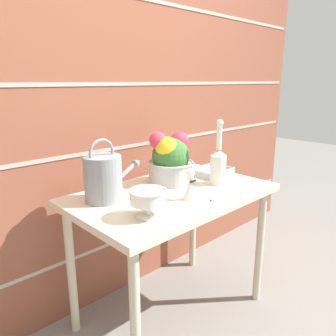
{
  "coord_description": "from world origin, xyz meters",
  "views": [
    {
      "loc": [
        -1.13,
        -1.15,
        1.3
      ],
      "look_at": [
        0.0,
        0.03,
        0.86
      ],
      "focal_mm": 35.0,
      "sensor_mm": 36.0,
      "label": 1
    }
  ],
  "objects_px": {
    "watering_can": "(104,177)",
    "glass_decanter": "(218,164)",
    "wire_tray": "(212,173)",
    "figurine_vase": "(190,187)",
    "crystal_pedestal_bowl": "(148,199)",
    "flower_planter": "(170,160)"
  },
  "relations": [
    {
      "from": "watering_can",
      "to": "figurine_vase",
      "type": "height_order",
      "value": "watering_can"
    },
    {
      "from": "glass_decanter",
      "to": "figurine_vase",
      "type": "height_order",
      "value": "glass_decanter"
    },
    {
      "from": "flower_planter",
      "to": "wire_tray",
      "type": "height_order",
      "value": "flower_planter"
    },
    {
      "from": "crystal_pedestal_bowl",
      "to": "flower_planter",
      "type": "height_order",
      "value": "flower_planter"
    },
    {
      "from": "figurine_vase",
      "to": "crystal_pedestal_bowl",
      "type": "bearing_deg",
      "value": -176.55
    },
    {
      "from": "watering_can",
      "to": "crystal_pedestal_bowl",
      "type": "bearing_deg",
      "value": -85.4
    },
    {
      "from": "crystal_pedestal_bowl",
      "to": "figurine_vase",
      "type": "height_order",
      "value": "figurine_vase"
    },
    {
      "from": "watering_can",
      "to": "glass_decanter",
      "type": "bearing_deg",
      "value": -19.71
    },
    {
      "from": "flower_planter",
      "to": "glass_decanter",
      "type": "bearing_deg",
      "value": -48.99
    },
    {
      "from": "flower_planter",
      "to": "watering_can",
      "type": "bearing_deg",
      "value": 177.98
    },
    {
      "from": "flower_planter",
      "to": "glass_decanter",
      "type": "height_order",
      "value": "glass_decanter"
    },
    {
      "from": "flower_planter",
      "to": "figurine_vase",
      "type": "relative_size",
      "value": 1.9
    },
    {
      "from": "crystal_pedestal_bowl",
      "to": "flower_planter",
      "type": "xyz_separation_m",
      "value": [
        0.4,
        0.28,
        0.05
      ]
    },
    {
      "from": "figurine_vase",
      "to": "wire_tray",
      "type": "xyz_separation_m",
      "value": [
        0.42,
        0.2,
        -0.05
      ]
    },
    {
      "from": "glass_decanter",
      "to": "wire_tray",
      "type": "bearing_deg",
      "value": 47.68
    },
    {
      "from": "flower_planter",
      "to": "glass_decanter",
      "type": "distance_m",
      "value": 0.26
    },
    {
      "from": "glass_decanter",
      "to": "wire_tray",
      "type": "height_order",
      "value": "glass_decanter"
    },
    {
      "from": "crystal_pedestal_bowl",
      "to": "figurine_vase",
      "type": "bearing_deg",
      "value": 3.45
    },
    {
      "from": "crystal_pedestal_bowl",
      "to": "flower_planter",
      "type": "relative_size",
      "value": 0.56
    },
    {
      "from": "crystal_pedestal_bowl",
      "to": "glass_decanter",
      "type": "distance_m",
      "value": 0.58
    },
    {
      "from": "flower_planter",
      "to": "wire_tray",
      "type": "xyz_separation_m",
      "value": [
        0.3,
        -0.06,
        -0.12
      ]
    },
    {
      "from": "watering_can",
      "to": "flower_planter",
      "type": "relative_size",
      "value": 1.11
    }
  ]
}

